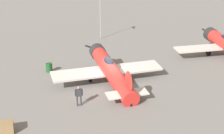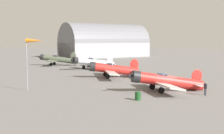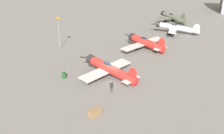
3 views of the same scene
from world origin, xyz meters
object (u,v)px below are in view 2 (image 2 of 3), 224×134
at_px(airplane_foreground, 165,81).
at_px(airplane_outer_stand, 57,59).
at_px(windsock_mast, 33,43).
at_px(fuel_drum, 138,96).
at_px(airplane_mid_apron, 112,69).
at_px(airplane_far_line, 93,62).
at_px(ground_crew_mechanic, 205,87).

xyz_separation_m(airplane_foreground, airplane_outer_stand, (33.65, -30.11, 0.29)).
distance_m(airplane_outer_stand, windsock_mast, 39.98).
height_order(fuel_drum, windsock_mast, windsock_mast).
bearing_deg(airplane_foreground, airplane_outer_stand, -74.66).
bearing_deg(airplane_outer_stand, fuel_drum, 114.44).
height_order(airplane_foreground, windsock_mast, windsock_mast).
bearing_deg(airplane_foreground, fuel_drum, 43.13).
xyz_separation_m(airplane_foreground, airplane_mid_apron, (11.40, -11.18, 0.14)).
height_order(airplane_foreground, airplane_far_line, airplane_far_line).
relative_size(airplane_foreground, fuel_drum, 10.81).
height_order(airplane_mid_apron, fuel_drum, airplane_mid_apron).
bearing_deg(airplane_far_line, fuel_drum, 63.78).
distance_m(airplane_mid_apron, windsock_mast, 17.88).
distance_m(airplane_far_line, airplane_outer_stand, 14.31).
bearing_deg(airplane_outer_stand, airplane_far_line, 137.67).
distance_m(airplane_far_line, ground_crew_mechanic, 35.99).
relative_size(airplane_far_line, airplane_outer_stand, 1.04).
bearing_deg(ground_crew_mechanic, airplane_mid_apron, -68.86).
relative_size(airplane_mid_apron, ground_crew_mechanic, 7.14).
height_order(ground_crew_mechanic, windsock_mast, windsock_mast).
xyz_separation_m(airplane_mid_apron, airplane_outer_stand, (22.25, -18.93, 0.16)).
distance_m(airplane_mid_apron, airplane_far_line, 15.77).
height_order(airplane_far_line, ground_crew_mechanic, airplane_far_line).
relative_size(airplane_mid_apron, airplane_far_line, 1.02).
height_order(airplane_outer_stand, ground_crew_mechanic, airplane_outer_stand).
relative_size(airplane_outer_stand, windsock_mast, 1.61).
bearing_deg(ground_crew_mechanic, windsock_mast, -20.36).
xyz_separation_m(airplane_outer_stand, fuel_drum, (-31.94, 36.95, -1.17)).
height_order(airplane_foreground, ground_crew_mechanic, airplane_foreground).
bearing_deg(airplane_foreground, airplane_far_line, -81.77).
relative_size(airplane_foreground, airplane_outer_stand, 0.91).
height_order(airplane_mid_apron, ground_crew_mechanic, airplane_mid_apron).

